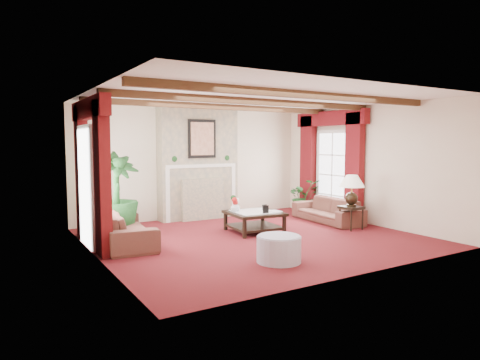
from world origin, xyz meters
TOP-DOWN VIEW (x-y plane):
  - floor at (0.00, 0.00)m, footprint 6.00×6.00m
  - ceiling at (0.00, 0.00)m, footprint 6.00×6.00m
  - back_wall at (0.00, 2.75)m, footprint 6.00×0.02m
  - left_wall at (-3.00, 0.00)m, footprint 0.02×5.50m
  - right_wall at (3.00, 0.00)m, footprint 0.02×5.50m
  - ceiling_beams at (0.00, 0.00)m, footprint 6.00×3.00m
  - fireplace at (0.00, 2.55)m, footprint 2.00×0.52m
  - french_door_left at (-2.97, 1.00)m, footprint 0.10×1.10m
  - french_door_right at (2.97, 1.00)m, footprint 0.10×1.10m
  - curtains_left at (-2.86, 1.00)m, footprint 0.20×2.40m
  - curtains_right at (2.86, 1.00)m, footprint 0.20×2.40m
  - sofa_left at (-2.32, 0.82)m, footprint 2.22×1.08m
  - sofa_right at (2.38, 0.54)m, footprint 1.97×0.84m
  - potted_palm at (-2.29, 1.61)m, footprint 1.92×2.23m
  - small_plant at (2.62, 1.70)m, footprint 1.19×1.24m
  - coffee_table at (0.28, 0.45)m, footprint 1.12×1.12m
  - side_table at (2.22, -0.38)m, footprint 0.46×0.46m
  - ottoman at (-0.63, -1.63)m, footprint 0.69×0.69m
  - table_lamp at (2.22, -0.38)m, footprint 0.55×0.55m
  - flower_vase at (-0.04, 0.69)m, footprint 0.34×0.34m
  - book at (0.54, 0.23)m, footprint 0.21×0.02m
  - photo_frame_a at (0.36, 0.15)m, footprint 0.13×0.04m
  - photo_frame_b at (0.56, 0.49)m, footprint 0.10×0.03m

SIDE VIEW (x-z plane):
  - floor at x=0.00m, z-range 0.00..0.00m
  - ottoman at x=-0.63m, z-range 0.00..0.41m
  - coffee_table at x=0.28m, z-range 0.00..0.42m
  - side_table at x=2.22m, z-range 0.00..0.50m
  - small_plant at x=2.62m, z-range 0.00..0.71m
  - sofa_right at x=2.38m, z-range 0.00..0.74m
  - sofa_left at x=-2.32m, z-range 0.00..0.81m
  - potted_palm at x=-2.29m, z-range 0.00..0.95m
  - photo_frame_b at x=0.56m, z-range 0.42..0.55m
  - photo_frame_a at x=0.36m, z-range 0.42..0.59m
  - flower_vase at x=-0.04m, z-range 0.42..0.62m
  - book at x=0.54m, z-range 0.42..0.71m
  - table_lamp at x=2.22m, z-range 0.50..1.19m
  - back_wall at x=0.00m, z-range 0.00..2.70m
  - left_wall at x=-3.00m, z-range 0.00..2.70m
  - right_wall at x=3.00m, z-range 0.00..2.70m
  - french_door_left at x=-2.97m, z-range 1.05..3.21m
  - french_door_right at x=2.97m, z-range 1.05..3.21m
  - curtains_left at x=-2.86m, z-range 1.28..3.83m
  - curtains_right at x=2.86m, z-range 1.28..3.83m
  - ceiling_beams at x=0.00m, z-range 2.58..2.70m
  - ceiling at x=0.00m, z-range 2.70..2.70m
  - fireplace at x=0.00m, z-range 1.35..4.05m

